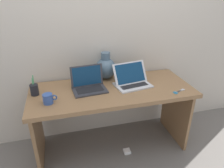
{
  "coord_description": "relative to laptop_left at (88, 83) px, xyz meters",
  "views": [
    {
      "loc": [
        -0.45,
        -1.73,
        1.63
      ],
      "look_at": [
        0.0,
        0.0,
        0.77
      ],
      "focal_mm": 33.12,
      "sensor_mm": 36.0,
      "label": 1
    }
  ],
  "objects": [
    {
      "name": "laptop_left",
      "position": [
        0.0,
        0.0,
        0.0
      ],
      "size": [
        0.33,
        0.25,
        0.22
      ],
      "color": "#333338",
      "rests_on": "desk"
    },
    {
      "name": "scissors",
      "position": [
        0.79,
        -0.28,
        -0.06
      ],
      "size": [
        0.14,
        0.09,
        0.01
      ],
      "color": "#B7B7BC",
      "rests_on": "desk"
    },
    {
      "name": "laptop_right",
      "position": [
        0.43,
        -0.01,
        -0.0
      ],
      "size": [
        0.38,
        0.29,
        0.21
      ],
      "color": "silver",
      "rests_on": "desk"
    },
    {
      "name": "desk",
      "position": [
        0.22,
        -0.05,
        -0.21
      ],
      "size": [
        1.57,
        0.65,
        0.72
      ],
      "color": "olive",
      "rests_on": "ground"
    },
    {
      "name": "green_vase",
      "position": [
        0.22,
        0.21,
        0.06
      ],
      "size": [
        0.22,
        0.22,
        0.29
      ],
      "color": "slate",
      "rests_on": "desk"
    },
    {
      "name": "pen_cup",
      "position": [
        -0.49,
        0.01,
        -0.01
      ],
      "size": [
        0.07,
        0.07,
        0.19
      ],
      "color": "black",
      "rests_on": "desk"
    },
    {
      "name": "power_brick",
      "position": [
        0.35,
        -0.2,
        -0.76
      ],
      "size": [
        0.07,
        0.07,
        0.03
      ],
      "primitive_type": "cube",
      "color": "white",
      "rests_on": "ground"
    },
    {
      "name": "ground_plane",
      "position": [
        0.22,
        -0.05,
        -0.78
      ],
      "size": [
        6.0,
        6.0,
        0.0
      ],
      "primitive_type": "plane",
      "color": "slate"
    },
    {
      "name": "coffee_mug",
      "position": [
        -0.37,
        -0.18,
        -0.02
      ],
      "size": [
        0.12,
        0.08,
        0.09
      ],
      "color": "#335199",
      "rests_on": "desk"
    },
    {
      "name": "back_wall",
      "position": [
        0.22,
        0.31,
        0.42
      ],
      "size": [
        4.4,
        0.04,
        2.4
      ],
      "primitive_type": "cube",
      "color": "beige",
      "rests_on": "ground"
    }
  ]
}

